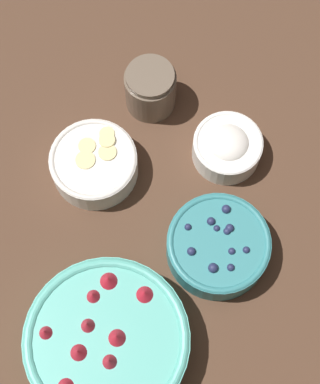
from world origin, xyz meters
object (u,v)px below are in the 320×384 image
at_px(bowl_bananas, 94,163).
at_px(bowl_cream, 227,147).
at_px(bowl_strawberries, 107,341).
at_px(jar_chocolate, 150,90).
at_px(bowl_blueberries, 218,246).

xyz_separation_m(bowl_bananas, bowl_cream, (0.06, -0.22, -0.00)).
height_order(bowl_strawberries, jar_chocolate, jar_chocolate).
distance_m(bowl_strawberries, jar_chocolate, 0.43).
distance_m(bowl_blueberries, jar_chocolate, 0.30).
relative_size(bowl_cream, jar_chocolate, 1.29).
bearing_deg(bowl_bananas, bowl_strawberries, -166.64).
bearing_deg(bowl_cream, jar_chocolate, 58.78).
relative_size(bowl_bananas, jar_chocolate, 1.61).
bearing_deg(bowl_bananas, jar_chocolate, -27.59).
bearing_deg(bowl_strawberries, bowl_cream, -23.52).
distance_m(bowl_blueberries, bowl_bananas, 0.25).
distance_m(bowl_strawberries, bowl_blueberries, 0.23).
relative_size(bowl_strawberries, jar_chocolate, 2.74).
xyz_separation_m(bowl_bananas, jar_chocolate, (0.14, -0.08, 0.01)).
bearing_deg(bowl_blueberries, bowl_bananas, 62.05).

